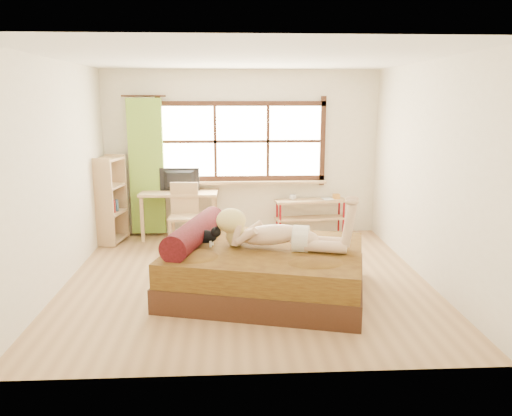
{
  "coord_description": "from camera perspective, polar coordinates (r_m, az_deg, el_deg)",
  "views": [
    {
      "loc": [
        -0.2,
        -6.0,
        2.25
      ],
      "look_at": [
        0.13,
        0.2,
        0.88
      ],
      "focal_mm": 35.0,
      "sensor_mm": 36.0,
      "label": 1
    }
  ],
  "objects": [
    {
      "name": "wall_front",
      "position": [
        3.86,
        -0.0,
        -0.97
      ],
      "size": [
        4.5,
        0.0,
        4.5
      ],
      "primitive_type": "plane",
      "rotation": [
        -1.57,
        0.0,
        0.0
      ],
      "color": "silver",
      "rests_on": "floor"
    },
    {
      "name": "desk",
      "position": [
        8.15,
        -8.76,
        1.14
      ],
      "size": [
        1.25,
        0.61,
        0.77
      ],
      "rotation": [
        0.0,
        0.0,
        -0.04
      ],
      "color": "tan",
      "rests_on": "floor"
    },
    {
      "name": "bed",
      "position": [
        5.9,
        0.66,
        -6.82
      ],
      "size": [
        2.59,
        2.27,
        0.84
      ],
      "rotation": [
        0.0,
        0.0,
        -0.26
      ],
      "color": "#321B0F",
      "rests_on": "floor"
    },
    {
      "name": "pipe_shelf",
      "position": [
        8.38,
        6.32,
        -0.1
      ],
      "size": [
        1.22,
        0.44,
        0.67
      ],
      "rotation": [
        0.0,
        0.0,
        0.13
      ],
      "color": "tan",
      "rests_on": "floor"
    },
    {
      "name": "window",
      "position": [
        8.26,
        -1.65,
        7.32
      ],
      "size": [
        2.8,
        0.16,
        1.46
      ],
      "color": "#FFEDBF",
      "rests_on": "wall_back"
    },
    {
      "name": "cup",
      "position": [
        8.29,
        4.23,
        1.24
      ],
      "size": [
        0.12,
        0.12,
        0.09
      ],
      "primitive_type": "imported",
      "rotation": [
        0.0,
        0.0,
        0.13
      ],
      "color": "gray",
      "rests_on": "pipe_shelf"
    },
    {
      "name": "wall_back",
      "position": [
        8.3,
        -1.65,
        6.25
      ],
      "size": [
        4.5,
        0.0,
        4.5
      ],
      "primitive_type": "plane",
      "rotation": [
        1.57,
        0.0,
        0.0
      ],
      "color": "silver",
      "rests_on": "floor"
    },
    {
      "name": "bookshelf",
      "position": [
        8.14,
        -16.34,
        0.93
      ],
      "size": [
        0.44,
        0.64,
        1.36
      ],
      "rotation": [
        0.0,
        0.0,
        -0.18
      ],
      "color": "tan",
      "rests_on": "floor"
    },
    {
      "name": "floor",
      "position": [
        6.41,
        -1.07,
        -8.06
      ],
      "size": [
        4.5,
        4.5,
        0.0
      ],
      "primitive_type": "plane",
      "color": "#9E754C",
      "rests_on": "ground"
    },
    {
      "name": "kitten",
      "position": [
        5.86,
        -5.92,
        -3.06
      ],
      "size": [
        0.35,
        0.21,
        0.27
      ],
      "primitive_type": null,
      "rotation": [
        0.0,
        0.0,
        -0.26
      ],
      "color": "black",
      "rests_on": "bed"
    },
    {
      "name": "woman",
      "position": [
        5.69,
        2.76,
        -1.41
      ],
      "size": [
        1.61,
        0.82,
        0.66
      ],
      "primitive_type": null,
      "rotation": [
        0.0,
        0.0,
        -0.26
      ],
      "color": "tan",
      "rests_on": "bed"
    },
    {
      "name": "chair",
      "position": [
        7.81,
        -8.23,
        -0.31
      ],
      "size": [
        0.45,
        0.45,
        0.97
      ],
      "rotation": [
        0.0,
        0.0,
        -0.04
      ],
      "color": "tan",
      "rests_on": "floor"
    },
    {
      "name": "curtain",
      "position": [
        8.32,
        -12.39,
        4.59
      ],
      "size": [
        0.55,
        0.1,
        2.2
      ],
      "primitive_type": "cube",
      "color": "#5A8D26",
      "rests_on": "wall_back"
    },
    {
      "name": "book",
      "position": [
        8.38,
        7.62,
        1.03
      ],
      "size": [
        0.19,
        0.24,
        0.02
      ],
      "primitive_type": "imported",
      "rotation": [
        0.0,
        0.0,
        0.13
      ],
      "color": "gray",
      "rests_on": "pipe_shelf"
    },
    {
      "name": "monitor",
      "position": [
        8.15,
        -8.79,
        3.19
      ],
      "size": [
        0.64,
        0.11,
        0.37
      ],
      "primitive_type": "imported",
      "rotation": [
        0.0,
        0.0,
        3.1
      ],
      "color": "black",
      "rests_on": "desk"
    },
    {
      "name": "wall_left",
      "position": [
        6.4,
        -21.72,
        3.52
      ],
      "size": [
        0.0,
        4.5,
        4.5
      ],
      "primitive_type": "plane",
      "rotation": [
        1.57,
        0.0,
        1.57
      ],
      "color": "silver",
      "rests_on": "floor"
    },
    {
      "name": "wall_right",
      "position": [
        6.54,
        19.03,
        3.9
      ],
      "size": [
        0.0,
        4.5,
        4.5
      ],
      "primitive_type": "plane",
      "rotation": [
        1.57,
        0.0,
        -1.57
      ],
      "color": "silver",
      "rests_on": "floor"
    },
    {
      "name": "ceiling",
      "position": [
        6.02,
        -1.18,
        16.77
      ],
      "size": [
        4.5,
        4.5,
        0.0
      ],
      "primitive_type": "plane",
      "rotation": [
        3.14,
        0.0,
        0.0
      ],
      "color": "white",
      "rests_on": "wall_back"
    }
  ]
}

